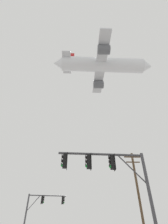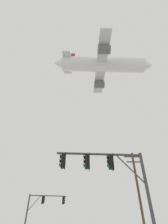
# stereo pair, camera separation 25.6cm
# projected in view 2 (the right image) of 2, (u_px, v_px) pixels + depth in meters

# --- Properties ---
(signal_pole_near) EXTENTS (5.74, 0.59, 5.76)m
(signal_pole_near) POSITION_uv_depth(u_px,v_px,m) (109.00, 172.00, 10.89)
(signal_pole_near) COLOR #4C4C51
(signal_pole_near) RESTS_ON ground
(signal_pole_far) EXTENTS (4.98, 0.75, 5.78)m
(signal_pole_far) POSITION_uv_depth(u_px,v_px,m) (42.00, 207.00, 22.36)
(signal_pole_far) COLOR #4C4C51
(signal_pole_far) RESTS_ON ground
(utility_pole) EXTENTS (2.20, 0.28, 10.30)m
(utility_pole) POSITION_uv_depth(u_px,v_px,m) (139.00, 192.00, 20.41)
(utility_pole) COLOR brown
(utility_pole) RESTS_ON ground
(airplane) EXTENTS (29.25, 22.60, 8.03)m
(airplane) POSITION_uv_depth(u_px,v_px,m) (103.00, 65.00, 50.79)
(airplane) COLOR white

